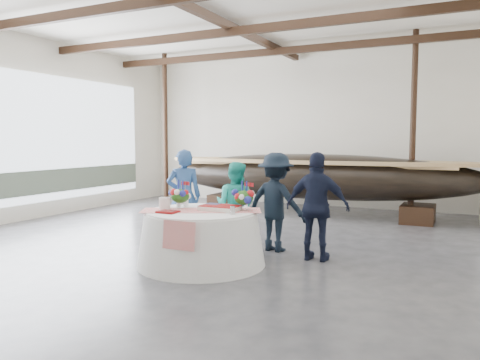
% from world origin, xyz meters
% --- Properties ---
extents(floor, '(10.00, 12.00, 0.01)m').
position_xyz_m(floor, '(0.00, 0.00, 0.00)').
color(floor, '#3D3D42').
rests_on(floor, ground).
extents(wall_back, '(10.00, 0.02, 4.50)m').
position_xyz_m(wall_back, '(0.00, 6.00, 2.25)').
color(wall_back, silver).
rests_on(wall_back, ground).
extents(wall_left, '(0.02, 12.00, 4.50)m').
position_xyz_m(wall_left, '(-5.00, 0.00, 2.25)').
color(wall_left, silver).
rests_on(wall_left, ground).
extents(ceiling, '(10.00, 12.00, 0.01)m').
position_xyz_m(ceiling, '(0.00, 0.00, 4.50)').
color(ceiling, white).
rests_on(ceiling, wall_back).
extents(pavilion_structure, '(9.80, 11.76, 4.50)m').
position_xyz_m(pavilion_structure, '(0.00, 0.73, 4.00)').
color(pavilion_structure, black).
rests_on(pavilion_structure, ground).
extents(open_bay, '(0.03, 7.00, 3.20)m').
position_xyz_m(open_bay, '(-4.95, 1.00, 1.83)').
color(open_bay, silver).
rests_on(open_bay, ground).
extents(longboat_display, '(8.53, 1.71, 1.60)m').
position_xyz_m(longboat_display, '(1.11, 4.13, 1.02)').
color(longboat_display, black).
rests_on(longboat_display, ground).
extents(banquet_table, '(2.01, 2.01, 0.86)m').
position_xyz_m(banquet_table, '(0.94, -1.30, 0.43)').
color(banquet_table, white).
rests_on(banquet_table, ground).
extents(tabletop_items, '(1.91, 1.32, 0.40)m').
position_xyz_m(tabletop_items, '(0.96, -1.16, 1.01)').
color(tabletop_items, red).
rests_on(tabletop_items, banquet_table).
extents(guest_woman_blue, '(0.78, 0.71, 1.78)m').
position_xyz_m(guest_woman_blue, '(-0.18, -0.05, 0.89)').
color(guest_woman_blue, navy).
rests_on(guest_woman_blue, ground).
extents(guest_woman_teal, '(0.79, 0.63, 1.57)m').
position_xyz_m(guest_woman_teal, '(0.89, -0.01, 0.78)').
color(guest_woman_teal, '#23B5A3').
rests_on(guest_woman_teal, ground).
extents(guest_man_left, '(1.21, 0.80, 1.74)m').
position_xyz_m(guest_man_left, '(1.65, 0.08, 0.87)').
color(guest_man_left, black).
rests_on(guest_man_left, ground).
extents(guest_man_right, '(1.05, 0.45, 1.77)m').
position_xyz_m(guest_man_right, '(2.50, -0.26, 0.89)').
color(guest_man_right, black).
rests_on(guest_man_right, ground).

